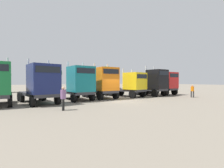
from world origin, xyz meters
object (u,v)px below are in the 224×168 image
visitor_with_camera (63,97)px  semi_truck_red (164,83)px  semi_truck_orange (104,83)px  semi_truck_black (154,82)px  visitor_in_hivis (192,90)px  semi_truck_navy (41,84)px  semi_truck_teal (79,83)px  semi_truck_yellow (131,84)px

visitor_with_camera → semi_truck_red: bearing=-141.6°
semi_truck_orange → semi_truck_black: size_ratio=0.99×
visitor_in_hivis → visitor_with_camera: bearing=-15.5°
semi_truck_orange → visitor_with_camera: bearing=-51.1°
semi_truck_navy → semi_truck_teal: (4.06, 0.86, 0.04)m
semi_truck_navy → semi_truck_orange: 7.43m
semi_truck_orange → semi_truck_yellow: semi_truck_orange is taller
semi_truck_red → semi_truck_yellow: bearing=-91.8°
visitor_in_hivis → visitor_with_camera: visitor_with_camera is taller
semi_truck_orange → semi_truck_black: semi_truck_black is taller
semi_truck_teal → semi_truck_orange: size_ratio=1.07×
semi_truck_red → visitor_in_hivis: size_ratio=3.49×
semi_truck_black → semi_truck_red: semi_truck_black is taller
semi_truck_teal → semi_truck_orange: 3.31m
semi_truck_black → visitor_with_camera: size_ratio=3.36×
visitor_in_hivis → semi_truck_yellow: bearing=-53.9°
semi_truck_red → visitor_in_hivis: 5.13m
semi_truck_navy → visitor_in_hivis: bearing=69.7°
semi_truck_yellow → visitor_with_camera: bearing=-74.5°
semi_truck_teal → semi_truck_red: (14.73, 0.11, -0.09)m
semi_truck_red → semi_truck_teal: bearing=-91.2°
semi_truck_orange → visitor_in_hivis: size_ratio=3.44×
semi_truck_orange → semi_truck_navy: bearing=-83.0°
semi_truck_orange → semi_truck_black: bearing=86.2°
semi_truck_teal → semi_truck_yellow: bearing=86.8°
semi_truck_orange → visitor_in_hivis: bearing=65.8°
semi_truck_navy → semi_truck_black: 15.69m
semi_truck_yellow → semi_truck_red: size_ratio=1.12×
semi_truck_teal → visitor_in_hivis: semi_truck_teal is taller
semi_truck_black → semi_truck_red: (3.10, 0.64, -0.11)m
visitor_in_hivis → semi_truck_red: bearing=-111.3°
visitor_with_camera → semi_truck_black: bearing=-140.6°
semi_truck_teal → semi_truck_black: size_ratio=1.05×
semi_truck_orange → semi_truck_black: (8.31, -0.56, 0.02)m
semi_truck_yellow → semi_truck_red: semi_truck_red is taller
semi_truck_teal → semi_truck_orange: bearing=86.4°
semi_truck_teal → visitor_with_camera: bearing=-35.9°
semi_truck_teal → visitor_in_hivis: size_ratio=3.67×
semi_truck_teal → semi_truck_black: semi_truck_black is taller
semi_truck_red → visitor_in_hivis: (-0.42, -5.04, -0.90)m
semi_truck_orange → semi_truck_red: size_ratio=0.99×
semi_truck_yellow → semi_truck_navy: bearing=-95.9°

